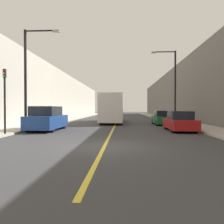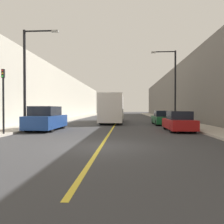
% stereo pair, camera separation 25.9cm
% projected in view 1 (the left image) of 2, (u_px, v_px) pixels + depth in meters
% --- Properties ---
extents(ground_plane, '(200.00, 200.00, 0.00)m').
position_uv_depth(ground_plane, '(104.00, 146.00, 10.00)').
color(ground_plane, '#38383A').
extents(sidewalk_left, '(2.73, 72.00, 0.15)m').
position_uv_depth(sidewalk_left, '(77.00, 118.00, 40.36)').
color(sidewalk_left, '#B2AA9E').
rests_on(sidewalk_left, ground).
extents(sidewalk_right, '(2.73, 72.00, 0.15)m').
position_uv_depth(sidewalk_right, '(161.00, 118.00, 39.55)').
color(sidewalk_right, '#B2AA9E').
rests_on(sidewalk_right, ground).
extents(building_row_left, '(4.00, 72.00, 7.84)m').
position_uv_depth(building_row_left, '(59.00, 97.00, 40.47)').
color(building_row_left, '#B7B2A3').
rests_on(building_row_left, ground).
extents(building_row_right, '(4.00, 72.00, 8.54)m').
position_uv_depth(building_row_right, '(180.00, 94.00, 39.31)').
color(building_row_right, '#66605B').
rests_on(building_row_right, ground).
extents(road_center_line, '(0.16, 72.00, 0.01)m').
position_uv_depth(road_center_line, '(119.00, 118.00, 39.96)').
color(road_center_line, gold).
rests_on(road_center_line, ground).
extents(bus, '(2.53, 10.83, 3.35)m').
position_uv_depth(bus, '(113.00, 108.00, 27.12)').
color(bus, silver).
rests_on(bus, ground).
extents(parked_suv_left, '(2.04, 4.93, 1.91)m').
position_uv_depth(parked_suv_left, '(47.00, 119.00, 17.34)').
color(parked_suv_left, navy).
rests_on(parked_suv_left, ground).
extents(car_right_near, '(1.80, 4.31, 1.54)m').
position_uv_depth(car_right_near, '(180.00, 122.00, 16.82)').
color(car_right_near, maroon).
rests_on(car_right_near, ground).
extents(car_right_mid, '(1.88, 4.56, 1.51)m').
position_uv_depth(car_right_mid, '(163.00, 118.00, 23.31)').
color(car_right_mid, '#145128').
rests_on(car_right_mid, ground).
extents(street_lamp_left, '(2.77, 0.24, 7.64)m').
position_uv_depth(street_lamp_left, '(29.00, 72.00, 16.75)').
color(street_lamp_left, black).
rests_on(street_lamp_left, sidewalk_left).
extents(street_lamp_right, '(2.77, 0.24, 8.05)m').
position_uv_depth(street_lamp_right, '(173.00, 82.00, 24.43)').
color(street_lamp_right, black).
rests_on(street_lamp_right, sidewalk_right).
extents(traffic_light, '(0.16, 0.18, 4.07)m').
position_uv_depth(traffic_light, '(5.00, 98.00, 13.67)').
color(traffic_light, black).
rests_on(traffic_light, sidewalk_left).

